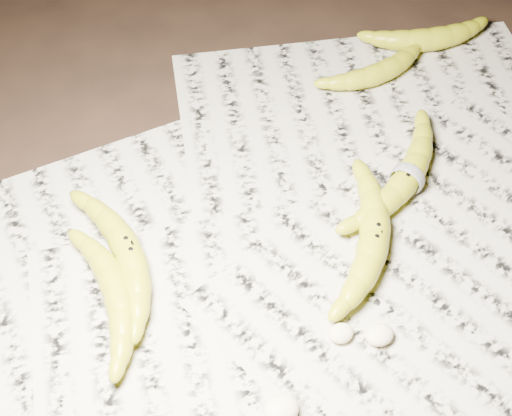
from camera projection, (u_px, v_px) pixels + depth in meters
name	position (u px, v px, depth m)	size (l,w,h in m)	color
ground	(273.00, 233.00, 0.91)	(3.00, 3.00, 0.00)	black
newspaper_patch	(298.00, 247.00, 0.89)	(0.90, 0.70, 0.01)	#BBB4A0
banana_left_a	(128.00, 251.00, 0.86)	(0.21, 0.06, 0.04)	gold
banana_left_b	(117.00, 291.00, 0.82)	(0.18, 0.06, 0.04)	gold
banana_center	(374.00, 237.00, 0.87)	(0.21, 0.06, 0.04)	gold
banana_taped	(408.00, 177.00, 0.93)	(0.22, 0.06, 0.04)	gold
banana_upper_a	(381.00, 70.00, 1.07)	(0.17, 0.05, 0.03)	gold
banana_upper_b	(429.00, 38.00, 1.11)	(0.18, 0.06, 0.04)	gold
measuring_tape	(408.00, 177.00, 0.93)	(0.05, 0.05, 0.00)	white
flesh_chunk_a	(281.00, 409.00, 0.74)	(0.04, 0.03, 0.02)	#F9EAC1
flesh_chunk_b	(380.00, 333.00, 0.80)	(0.03, 0.03, 0.02)	#F9EAC1
flesh_chunk_c	(341.00, 332.00, 0.80)	(0.03, 0.02, 0.02)	#F9EAC1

